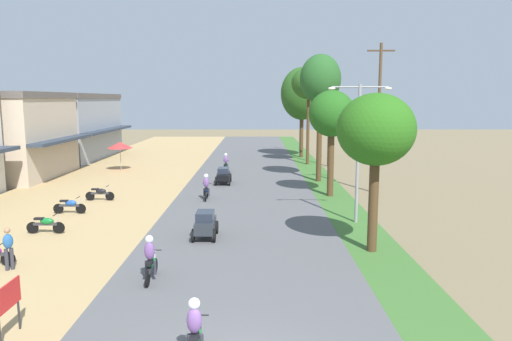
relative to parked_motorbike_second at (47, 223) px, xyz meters
name	(u,v)px	position (x,y,z in m)	size (l,w,h in m)	color
shophouse_mid	(1,135)	(-10.72, 16.43, 2.91)	(10.24, 10.04, 6.90)	#C6B299
shophouse_far	(64,126)	(-10.72, 29.00, 2.90)	(10.00, 14.04, 6.90)	#999EA8
parked_motorbike_second	(47,223)	(0.00, 0.00, 0.00)	(1.80, 0.54, 0.94)	black
parked_motorbike_third	(71,205)	(-0.40, 3.94, 0.00)	(1.80, 0.54, 0.94)	black
parked_motorbike_fourth	(101,193)	(0.17, 7.38, 0.00)	(1.80, 0.54, 0.94)	black
street_signboard	(9,300)	(3.37, -9.92, 0.55)	(0.06, 1.30, 1.50)	#262628
vendor_umbrella	(121,145)	(-2.14, 20.14, 1.75)	(2.20, 2.20, 2.52)	#99999E
pedestrian_on_shoulder	(10,246)	(0.74, -4.83, 0.41)	(0.43, 0.42, 1.62)	#33333D
median_tree_nearest	(377,131)	(14.74, -2.58, 4.52)	(3.16, 3.16, 6.55)	#4C351E
median_tree_second	(333,115)	(14.75, 8.85, 4.79)	(2.96, 2.96, 6.86)	#4C351E
median_tree_third	(322,81)	(14.74, 14.51, 7.15)	(3.08, 3.08, 9.62)	#4C351E
median_tree_fourth	(310,84)	(14.91, 24.12, 7.22)	(3.30, 3.30, 9.31)	#4C351E
median_tree_fifth	(303,94)	(14.85, 29.87, 6.34)	(4.58, 4.58, 9.67)	#4C351E
streetlamp_near	(359,143)	(15.06, 2.11, 3.60)	(3.16, 0.20, 7.03)	gray
streetlamp_mid	(301,112)	(15.06, 33.87, 4.30)	(3.16, 0.20, 8.37)	gray
utility_pole_near	(380,117)	(18.08, 10.07, 4.63)	(1.80, 0.20, 9.97)	brown
utility_pole_far	(330,114)	(16.77, 23.15, 4.36)	(1.80, 0.20, 9.45)	brown
car_hatchback_charcoal	(206,223)	(7.59, -0.72, 0.19)	(1.04, 2.00, 1.23)	#282D33
car_sedan_black	(225,175)	(7.47, 13.33, 0.19)	(1.10, 2.26, 1.19)	black
motorbike_foreground_rider	(196,331)	(8.45, -11.11, 0.30)	(0.54, 1.80, 1.66)	black
motorbike_ahead_second	(152,259)	(6.25, -5.93, 0.30)	(0.54, 1.80, 1.66)	black
motorbike_ahead_third	(208,187)	(6.79, 7.58, 0.30)	(0.54, 1.80, 1.66)	black
motorbike_ahead_fourth	(227,163)	(7.30, 18.93, 0.30)	(0.54, 1.80, 1.66)	black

